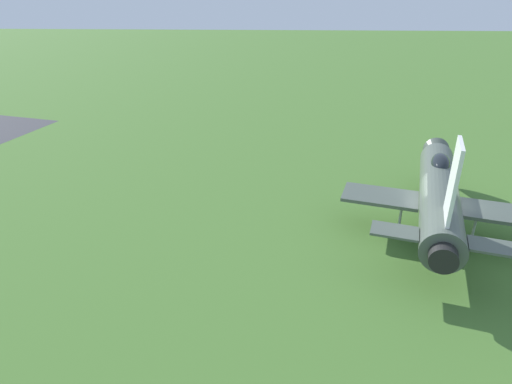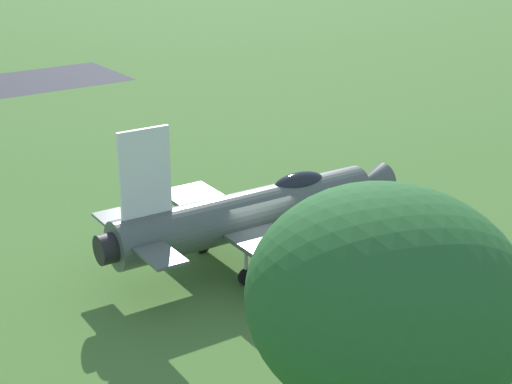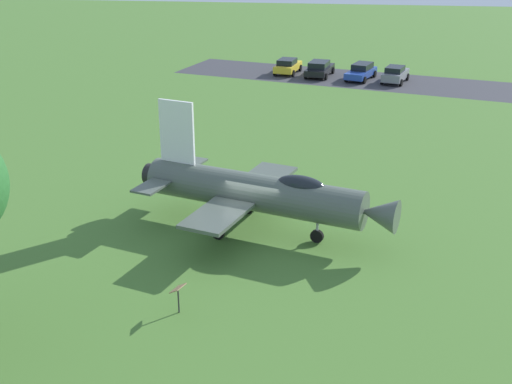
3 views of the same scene
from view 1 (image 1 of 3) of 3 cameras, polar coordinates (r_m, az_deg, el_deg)
ground_plane at (r=22.99m, az=21.72°, el=-4.65°), size 200.00×200.00×0.00m
display_jet at (r=22.48m, az=22.50°, el=0.10°), size 8.82×12.19×5.73m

